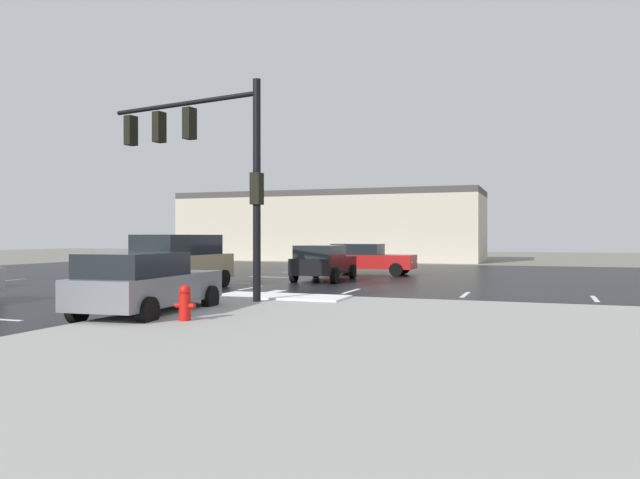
# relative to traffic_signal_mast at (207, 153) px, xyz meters

# --- Properties ---
(ground_plane) EXTENTS (120.00, 120.00, 0.00)m
(ground_plane) POSITION_rel_traffic_signal_mast_xyz_m (-3.03, 5.01, -4.48)
(ground_plane) COLOR slate
(road_asphalt) EXTENTS (44.00, 44.00, 0.02)m
(road_asphalt) POSITION_rel_traffic_signal_mast_xyz_m (-3.03, 5.01, -4.47)
(road_asphalt) COLOR black
(road_asphalt) RESTS_ON ground_plane
(sidewalk_corner) EXTENTS (18.00, 18.00, 0.14)m
(sidewalk_corner) POSITION_rel_traffic_signal_mast_xyz_m (8.97, -6.99, -4.41)
(sidewalk_corner) COLOR #9E9E99
(sidewalk_corner) RESTS_ON ground_plane
(snow_strip_curbside) EXTENTS (4.00, 1.60, 0.06)m
(snow_strip_curbside) POSITION_rel_traffic_signal_mast_xyz_m (1.97, 1.01, -4.31)
(snow_strip_curbside) COLOR white
(snow_strip_curbside) RESTS_ON sidewalk_corner
(lane_markings) EXTENTS (36.15, 36.15, 0.01)m
(lane_markings) POSITION_rel_traffic_signal_mast_xyz_m (-1.82, 3.63, -4.46)
(lane_markings) COLOR silver
(lane_markings) RESTS_ON road_asphalt
(traffic_signal_mast) EXTENTS (5.65, 1.31, 6.30)m
(traffic_signal_mast) POSITION_rel_traffic_signal_mast_xyz_m (0.00, 0.00, 0.00)
(traffic_signal_mast) COLOR black
(traffic_signal_mast) RESTS_ON sidewalk_corner
(fire_hydrant) EXTENTS (0.48, 0.26, 0.79)m
(fire_hydrant) POSITION_rel_traffic_signal_mast_xyz_m (2.00, -4.42, -3.95)
(fire_hydrant) COLOR red
(fire_hydrant) RESTS_ON sidewalk_corner
(strip_building_background) EXTENTS (25.11, 8.00, 5.67)m
(strip_building_background) POSITION_rel_traffic_signal_mast_xyz_m (-7.36, 33.03, -1.65)
(strip_building_background) COLOR #BCB29E
(strip_building_background) RESTS_ON ground_plane
(sedan_grey) EXTENTS (2.26, 4.63, 1.58)m
(sedan_grey) POSITION_rel_traffic_signal_mast_xyz_m (0.31, -3.50, -3.63)
(sedan_grey) COLOR slate
(sedan_grey) RESTS_ON road_asphalt
(sedan_black) EXTENTS (2.16, 4.59, 1.58)m
(sedan_black) POSITION_rel_traffic_signal_mast_xyz_m (0.30, 9.57, -3.63)
(sedan_black) COLOR black
(sedan_black) RESTS_ON road_asphalt
(sedan_red) EXTENTS (4.55, 2.04, 1.58)m
(sedan_red) POSITION_rel_traffic_signal_mast_xyz_m (0.98, 14.41, -3.63)
(sedan_red) COLOR #B21919
(sedan_red) RESTS_ON road_asphalt
(sedan_navy) EXTENTS (2.26, 4.63, 1.58)m
(sedan_navy) POSITION_rel_traffic_signal_mast_xyz_m (-12.79, 16.58, -3.63)
(sedan_navy) COLOR #141E47
(sedan_navy) RESTS_ON road_asphalt
(suv_tan) EXTENTS (2.37, 4.92, 2.03)m
(suv_tan) POSITION_rel_traffic_signal_mast_xyz_m (-3.36, 3.65, -3.39)
(suv_tan) COLOR tan
(suv_tan) RESTS_ON road_asphalt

